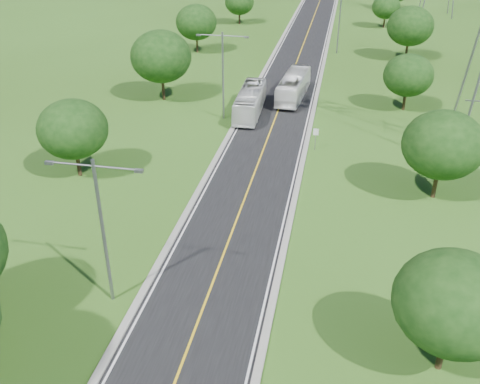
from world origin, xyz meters
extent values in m
plane|color=#2E5116|center=(0.00, 60.00, 0.00)|extent=(260.00, 260.00, 0.00)
cube|color=black|center=(0.00, 66.00, 0.03)|extent=(8.00, 150.00, 0.06)
cube|color=gray|center=(-4.25, 66.00, 0.11)|extent=(0.50, 150.00, 0.22)
cube|color=gray|center=(4.25, 66.00, 0.11)|extent=(0.50, 150.00, 0.22)
cylinder|color=slate|center=(5.20, 38.00, 1.20)|extent=(0.08, 0.08, 2.40)
cube|color=white|center=(5.20, 37.97, 2.00)|extent=(0.55, 0.04, 0.70)
cylinder|color=slate|center=(-6.00, 12.00, 5.00)|extent=(0.22, 0.22, 10.00)
cylinder|color=slate|center=(-7.40, 12.00, 9.60)|extent=(2.80, 0.12, 0.12)
cylinder|color=slate|center=(-4.60, 12.00, 9.60)|extent=(2.80, 0.12, 0.12)
cube|color=slate|center=(-8.70, 12.00, 9.55)|extent=(0.50, 0.25, 0.18)
cube|color=slate|center=(-3.30, 12.00, 9.55)|extent=(0.50, 0.25, 0.18)
cylinder|color=slate|center=(-6.00, 45.00, 5.00)|extent=(0.22, 0.22, 10.00)
cylinder|color=slate|center=(-7.40, 45.00, 9.60)|extent=(2.80, 0.12, 0.12)
cylinder|color=slate|center=(-4.60, 45.00, 9.60)|extent=(2.80, 0.12, 0.12)
cube|color=slate|center=(-8.70, 45.00, 9.55)|extent=(0.50, 0.25, 0.18)
cube|color=slate|center=(-3.30, 45.00, 9.55)|extent=(0.50, 0.25, 0.18)
cylinder|color=slate|center=(6.00, 78.00, 5.00)|extent=(0.22, 0.22, 10.00)
cylinder|color=black|center=(-16.00, 28.00, 1.35)|extent=(0.36, 0.36, 2.70)
ellipsoid|color=black|center=(-16.00, 28.00, 4.65)|extent=(6.30, 6.30, 5.36)
cylinder|color=black|center=(-15.00, 50.00, 1.62)|extent=(0.36, 0.36, 3.24)
ellipsoid|color=black|center=(-15.00, 50.00, 5.58)|extent=(7.56, 7.56, 6.43)
cylinder|color=black|center=(-17.00, 74.00, 1.44)|extent=(0.36, 0.36, 2.88)
ellipsoid|color=black|center=(-17.00, 74.00, 4.96)|extent=(6.72, 6.72, 5.71)
cylinder|color=black|center=(-14.50, 98.00, 1.26)|extent=(0.36, 0.36, 2.52)
ellipsoid|color=black|center=(-14.50, 98.00, 4.34)|extent=(5.88, 5.88, 5.00)
cylinder|color=black|center=(14.00, 10.00, 1.35)|extent=(0.36, 0.36, 2.70)
ellipsoid|color=black|center=(14.00, 10.00, 4.65)|extent=(6.30, 6.30, 5.36)
cylinder|color=black|center=(16.00, 30.00, 1.44)|extent=(0.36, 0.36, 2.88)
ellipsoid|color=black|center=(16.00, 30.00, 4.96)|extent=(6.72, 6.72, 5.71)
cylinder|color=black|center=(15.00, 52.00, 1.26)|extent=(0.36, 0.36, 2.52)
ellipsoid|color=black|center=(15.00, 52.00, 4.34)|extent=(5.88, 5.88, 5.00)
cylinder|color=black|center=(17.00, 76.00, 1.53)|extent=(0.36, 0.36, 3.06)
ellipsoid|color=black|center=(17.00, 76.00, 5.27)|extent=(7.14, 7.14, 6.07)
cylinder|color=black|center=(14.50, 100.00, 1.17)|extent=(0.36, 0.36, 2.34)
ellipsoid|color=black|center=(14.50, 100.00, 4.03)|extent=(5.46, 5.46, 4.64)
cylinder|color=black|center=(18.00, 120.00, 1.35)|extent=(0.36, 0.36, 2.70)
imported|color=white|center=(1.28, 53.65, 1.65)|extent=(3.51, 11.56, 3.17)
imported|color=white|center=(-3.20, 47.02, 1.60)|extent=(2.95, 11.14, 3.08)
camera|label=1|loc=(7.29, -12.93, 22.84)|focal=40.00mm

